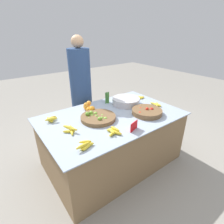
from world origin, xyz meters
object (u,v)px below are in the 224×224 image
Objects in this scene: lime_bowl at (98,117)px; tomato_basket at (147,112)px; price_sign at (134,126)px; vendor_person at (81,94)px; metal_bowl at (126,101)px.

tomato_basket reaches higher than lime_bowl.
price_sign is 0.08× the size of vendor_person.
vendor_person is (0.20, 0.81, 0.02)m from lime_bowl.
metal_bowl is at bearing -59.50° from vendor_person.
tomato_basket is 1.13m from vendor_person.
vendor_person is at bearing 109.72° from tomato_basket.
lime_bowl is 0.61m from metal_bowl.
price_sign is (-0.41, -0.61, 0.00)m from metal_bowl.
vendor_person is at bearing 75.79° from lime_bowl.
metal_bowl is 0.73m from price_sign.
tomato_basket is 0.41m from metal_bowl.
tomato_basket is at bearing -70.28° from vendor_person.
price_sign is (0.17, -0.45, 0.02)m from lime_bowl.
metal_bowl is (0.59, 0.16, 0.02)m from lime_bowl.
price_sign is at bearing -91.39° from vendor_person.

